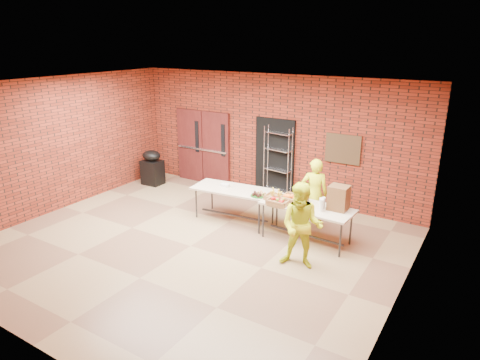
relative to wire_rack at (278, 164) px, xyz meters
The scene contains 19 objects.
room 3.39m from the wire_rack, 94.54° to the right, with size 8.08×7.08×3.28m.
double_doors 2.46m from the wire_rack, behind, with size 1.78×0.12×2.10m.
dark_doorway 0.23m from the wire_rack, 139.41° to the left, with size 1.10×0.06×2.10m, color black.
bronze_plaque 1.74m from the wire_rack, ahead, with size 0.85×0.04×0.70m, color #3B2A17.
wire_rack is the anchor object (origin of this frame).
table_left 1.79m from the wire_rack, 96.82° to the right, with size 1.97×0.98×0.78m.
table_right 2.47m from the wire_rack, 48.65° to the right, with size 1.94×0.89×0.78m.
basket_bananas 2.08m from the wire_rack, 64.22° to the right, with size 0.41×0.32×0.13m.
basket_oranges 2.21m from the wire_rack, 53.89° to the right, with size 0.50×0.39×0.16m.
basket_apples 2.34m from the wire_rack, 62.45° to the right, with size 0.43×0.34×0.13m.
muffin_tray 1.94m from the wire_rack, 74.88° to the right, with size 0.36×0.36×0.09m.
napkin_box 1.81m from the wire_rack, 104.97° to the right, with size 0.20×0.13×0.07m, color silver.
coffee_dispenser 2.80m from the wire_rack, 37.43° to the right, with size 0.38×0.34×0.50m, color brown.
cup_stack_front 2.73m from the wire_rack, 44.55° to the right, with size 0.08×0.08×0.25m, color silver.
cup_stack_mid 2.79m from the wire_rack, 44.95° to the right, with size 0.08×0.08×0.25m, color silver.
cup_stack_back 2.66m from the wire_rack, 42.89° to the right, with size 0.08×0.08×0.24m, color silver.
covered_grill 3.73m from the wire_rack, 167.51° to the right, with size 0.57×0.48×1.01m.
volunteer_woman 1.87m from the wire_rack, 37.30° to the right, with size 0.58×0.38×1.59m, color #D1E319.
volunteer_man 3.48m from the wire_rack, 55.70° to the right, with size 0.79×0.61×1.62m, color #D1E319.
Camera 1 is at (5.00, -6.13, 4.04)m, focal length 32.00 mm.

